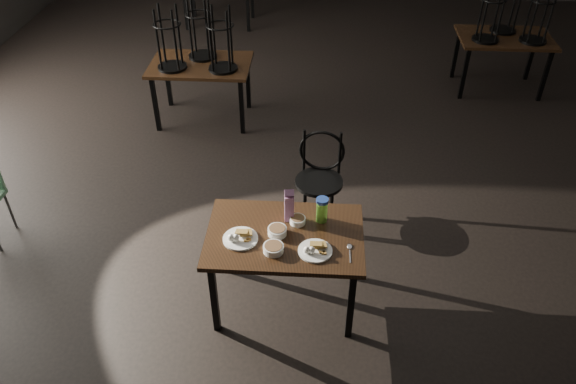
# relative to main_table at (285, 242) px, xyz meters

# --- Properties ---
(main_table) EXTENTS (1.20, 0.80, 0.75)m
(main_table) POSITION_rel_main_table_xyz_m (0.00, 0.00, 0.00)
(main_table) COLOR black
(main_table) RESTS_ON ground
(plate_left) EXTENTS (0.27, 0.27, 0.09)m
(plate_left) POSITION_rel_main_table_xyz_m (-0.33, -0.08, 0.10)
(plate_left) COLOR white
(plate_left) RESTS_ON main_table
(plate_right) EXTENTS (0.25, 0.25, 0.08)m
(plate_right) POSITION_rel_main_table_xyz_m (0.23, -0.18, 0.10)
(plate_right) COLOR white
(plate_right) RESTS_ON main_table
(bowl_near) EXTENTS (0.15, 0.15, 0.06)m
(bowl_near) POSITION_rel_main_table_xyz_m (-0.06, 0.00, 0.11)
(bowl_near) COLOR white
(bowl_near) RESTS_ON main_table
(bowl_far) EXTENTS (0.12, 0.12, 0.05)m
(bowl_far) POSITION_rel_main_table_xyz_m (0.09, 0.14, 0.11)
(bowl_far) COLOR white
(bowl_far) RESTS_ON main_table
(bowl_big) EXTENTS (0.15, 0.15, 0.05)m
(bowl_big) POSITION_rel_main_table_xyz_m (-0.07, -0.19, 0.11)
(bowl_big) COLOR white
(bowl_big) RESTS_ON main_table
(juice_carton) EXTENTS (0.08, 0.08, 0.29)m
(juice_carton) POSITION_rel_main_table_xyz_m (0.02, 0.18, 0.21)
(juice_carton) COLOR #7E166A
(juice_carton) RESTS_ON main_table
(water_bottle) EXTENTS (0.12, 0.12, 0.21)m
(water_bottle) POSITION_rel_main_table_xyz_m (0.28, 0.18, 0.19)
(water_bottle) COLOR #6DC63A
(water_bottle) RESTS_ON main_table
(spoon) EXTENTS (0.04, 0.20, 0.01)m
(spoon) POSITION_rel_main_table_xyz_m (0.49, -0.12, 0.08)
(spoon) COLOR silver
(spoon) RESTS_ON main_table
(bentwood_chair) EXTENTS (0.46, 0.45, 0.94)m
(bentwood_chair) POSITION_rel_main_table_xyz_m (0.26, 1.09, -0.11)
(bentwood_chair) COLOR black
(bentwood_chair) RESTS_ON ground
(bg_table_left) EXTENTS (1.20, 0.80, 1.48)m
(bg_table_left) POSITION_rel_main_table_xyz_m (-1.21, 2.98, 0.11)
(bg_table_left) COLOR black
(bg_table_left) RESTS_ON ground
(bg_table_right) EXTENTS (1.20, 0.80, 1.48)m
(bg_table_right) POSITION_rel_main_table_xyz_m (2.64, 4.05, 0.11)
(bg_table_right) COLOR black
(bg_table_right) RESTS_ON ground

